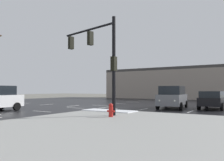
% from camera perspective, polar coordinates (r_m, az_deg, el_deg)
% --- Properties ---
extents(ground_plane, '(120.00, 120.00, 0.00)m').
position_cam_1_polar(ground_plane, '(23.31, -5.93, -6.55)').
color(ground_plane, slate).
extents(road_asphalt, '(44.00, 44.00, 0.02)m').
position_cam_1_polar(road_asphalt, '(23.31, -5.93, -6.52)').
color(road_asphalt, black).
rests_on(road_asphalt, ground_plane).
extents(sidewalk_corner, '(18.00, 18.00, 0.14)m').
position_cam_1_polar(sidewalk_corner, '(7.00, 13.38, -15.96)').
color(sidewalk_corner, '#9E9E99').
rests_on(sidewalk_corner, ground_plane).
extents(snow_strip_curbside, '(4.00, 1.60, 0.06)m').
position_cam_1_polar(snow_strip_curbside, '(17.17, -0.75, -7.51)').
color(snow_strip_curbside, white).
rests_on(snow_strip_curbside, sidewalk_corner).
extents(lane_markings, '(36.15, 36.15, 0.01)m').
position_cam_1_polar(lane_markings, '(21.49, -5.61, -6.85)').
color(lane_markings, silver).
rests_on(lane_markings, road_asphalt).
extents(traffic_signal_mast, '(5.04, 1.35, 6.18)m').
position_cam_1_polar(traffic_signal_mast, '(15.34, -3.27, 7.14)').
color(traffic_signal_mast, black).
rests_on(traffic_signal_mast, sidewalk_corner).
extents(fire_hydrant, '(0.48, 0.26, 0.79)m').
position_cam_1_polar(fire_hydrant, '(13.51, -0.28, -7.37)').
color(fire_hydrant, red).
rests_on(fire_hydrant, sidewalk_corner).
extents(strip_building_background, '(25.10, 8.00, 5.82)m').
position_cam_1_polar(strip_building_background, '(45.95, 14.62, -0.75)').
color(strip_building_background, gray).
rests_on(strip_building_background, ground_plane).
extents(suv_grey, '(2.56, 4.98, 2.03)m').
position_cam_1_polar(suv_grey, '(21.67, 14.86, -3.92)').
color(suv_grey, slate).
rests_on(suv_grey, road_asphalt).
extents(sedan_black, '(2.17, 4.60, 1.58)m').
position_cam_1_polar(sedan_black, '(22.04, 23.91, -4.38)').
color(sedan_black, black).
rests_on(sedan_black, road_asphalt).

